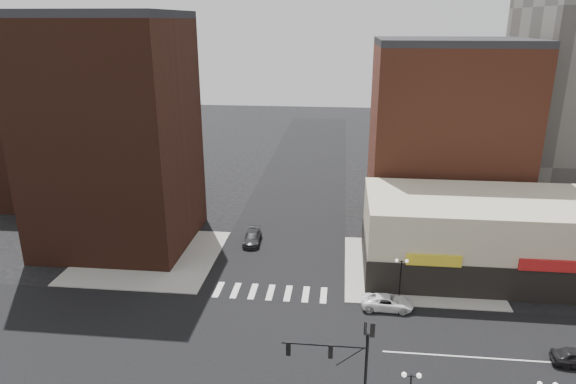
{
  "coord_description": "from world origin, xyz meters",
  "views": [
    {
      "loc": [
        6.28,
        -34.93,
        24.82
      ],
      "look_at": [
        1.84,
        5.98,
        11.0
      ],
      "focal_mm": 32.0,
      "sensor_mm": 36.0,
      "label": 1
    }
  ],
  "objects_px": {
    "traffic_signal": "(350,358)",
    "dark_sedan_north": "(252,238)",
    "street_lamp_ne": "(401,269)",
    "white_suv": "(387,302)"
  },
  "relations": [
    {
      "from": "traffic_signal",
      "to": "dark_sedan_north",
      "type": "relative_size",
      "value": 1.67
    },
    {
      "from": "white_suv",
      "to": "dark_sedan_north",
      "type": "distance_m",
      "value": 19.48
    },
    {
      "from": "traffic_signal",
      "to": "white_suv",
      "type": "height_order",
      "value": "traffic_signal"
    },
    {
      "from": "street_lamp_ne",
      "to": "white_suv",
      "type": "height_order",
      "value": "street_lamp_ne"
    },
    {
      "from": "street_lamp_ne",
      "to": "dark_sedan_north",
      "type": "height_order",
      "value": "street_lamp_ne"
    },
    {
      "from": "street_lamp_ne",
      "to": "dark_sedan_north",
      "type": "distance_m",
      "value": 19.65
    },
    {
      "from": "street_lamp_ne",
      "to": "dark_sedan_north",
      "type": "relative_size",
      "value": 0.89
    },
    {
      "from": "traffic_signal",
      "to": "street_lamp_ne",
      "type": "bearing_deg",
      "value": 73.25
    },
    {
      "from": "street_lamp_ne",
      "to": "white_suv",
      "type": "relative_size",
      "value": 0.89
    },
    {
      "from": "white_suv",
      "to": "dark_sedan_north",
      "type": "bearing_deg",
      "value": 49.26
    }
  ]
}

